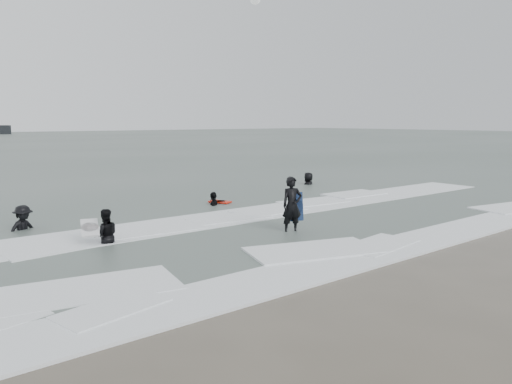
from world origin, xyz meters
TOP-DOWN VIEW (x-y plane):
  - ground at (0.00, 0.00)m, footprint 320.00×320.00m
  - surfer_centre at (-0.25, 2.76)m, footprint 0.80×0.64m
  - surfer_wading at (-5.70, 5.04)m, footprint 0.92×0.79m
  - surfer_breaker at (-7.18, 8.49)m, footprint 1.28×0.99m
  - surfer_right_near at (0.60, 8.77)m, footprint 0.96×1.10m
  - surfer_right_far at (8.75, 11.30)m, footprint 1.08×1.08m
  - surf_foam at (0.00, 3.70)m, footprint 30.03×9.06m
  - bodyboards at (-1.68, 5.73)m, footprint 8.00×6.85m

SIDE VIEW (x-z plane):
  - ground at x=0.00m, z-range 0.00..0.00m
  - surfer_centre at x=-0.25m, z-range -0.95..0.95m
  - surfer_wading at x=-5.70m, z-range -0.82..0.82m
  - surfer_breaker at x=-7.18m, z-range -0.87..0.87m
  - surfer_right_near at x=0.60m, z-range -0.89..0.89m
  - surfer_right_far at x=8.75m, z-range -0.94..0.94m
  - surf_foam at x=0.00m, z-range 0.00..0.08m
  - bodyboards at x=-1.68m, z-range -0.13..1.12m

